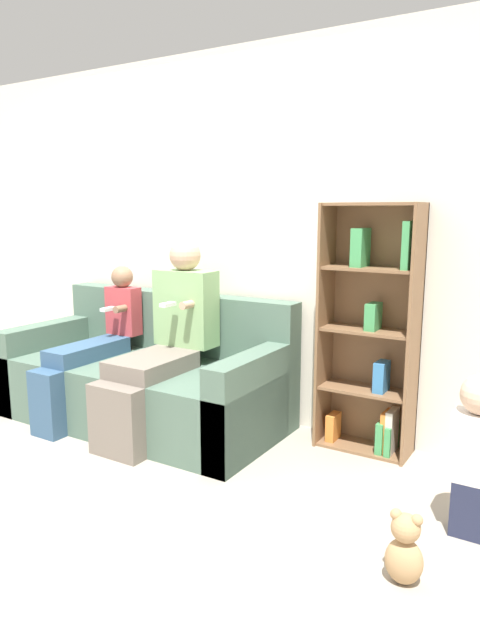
{
  "coord_description": "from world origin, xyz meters",
  "views": [
    {
      "loc": [
        2.42,
        -2.38,
        1.47
      ],
      "look_at": [
        0.58,
        0.62,
        0.79
      ],
      "focal_mm": 32.0,
      "sensor_mm": 36.0,
      "label": 1
    }
  ],
  "objects_px": {
    "teddy_bear": "(405,550)",
    "child_seated": "(91,346)",
    "toddler_standing": "(477,450)",
    "bookshelf": "(373,338)",
    "couch": "(146,381)",
    "adult_seated": "(165,337)"
  },
  "relations": [
    {
      "from": "child_seated",
      "to": "toddler_standing",
      "type": "bearing_deg",
      "value": -4.05
    },
    {
      "from": "couch",
      "to": "teddy_bear",
      "type": "bearing_deg",
      "value": -22.4
    },
    {
      "from": "couch",
      "to": "child_seated",
      "type": "distance_m",
      "value": 0.47
    },
    {
      "from": "toddler_standing",
      "to": "bookshelf",
      "type": "bearing_deg",
      "value": 136.11
    },
    {
      "from": "teddy_bear",
      "to": "child_seated",
      "type": "bearing_deg",
      "value": 164.11
    },
    {
      "from": "adult_seated",
      "to": "bookshelf",
      "type": "distance_m",
      "value": 1.33
    },
    {
      "from": "child_seated",
      "to": "bookshelf",
      "type": "distance_m",
      "value": 1.95
    },
    {
      "from": "child_seated",
      "to": "bookshelf",
      "type": "relative_size",
      "value": 0.7
    },
    {
      "from": "child_seated",
      "to": "teddy_bear",
      "type": "bearing_deg",
      "value": -15.89
    },
    {
      "from": "child_seated",
      "to": "teddy_bear",
      "type": "xyz_separation_m",
      "value": [
        2.44,
        -0.69,
        -0.39
      ]
    },
    {
      "from": "couch",
      "to": "toddler_standing",
      "type": "bearing_deg",
      "value": -8.75
    },
    {
      "from": "couch",
      "to": "toddler_standing",
      "type": "height_order",
      "value": "couch"
    },
    {
      "from": "couch",
      "to": "bookshelf",
      "type": "distance_m",
      "value": 1.6
    },
    {
      "from": "child_seated",
      "to": "toddler_standing",
      "type": "height_order",
      "value": "child_seated"
    },
    {
      "from": "teddy_bear",
      "to": "adult_seated",
      "type": "bearing_deg",
      "value": 157.22
    },
    {
      "from": "couch",
      "to": "adult_seated",
      "type": "relative_size",
      "value": 1.55
    },
    {
      "from": "adult_seated",
      "to": "child_seated",
      "type": "xyz_separation_m",
      "value": [
        -0.61,
        -0.07,
        -0.12
      ]
    },
    {
      "from": "adult_seated",
      "to": "teddy_bear",
      "type": "height_order",
      "value": "adult_seated"
    },
    {
      "from": "adult_seated",
      "to": "toddler_standing",
      "type": "bearing_deg",
      "value": -7.33
    },
    {
      "from": "couch",
      "to": "adult_seated",
      "type": "height_order",
      "value": "adult_seated"
    },
    {
      "from": "toddler_standing",
      "to": "couch",
      "type": "bearing_deg",
      "value": 171.25
    },
    {
      "from": "couch",
      "to": "toddler_standing",
      "type": "relative_size",
      "value": 2.59
    }
  ]
}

